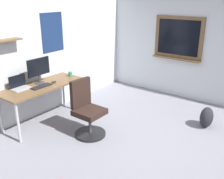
{
  "coord_description": "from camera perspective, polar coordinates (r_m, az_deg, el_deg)",
  "views": [
    {
      "loc": [
        -3.02,
        -1.53,
        2.24
      ],
      "look_at": [
        -0.03,
        0.72,
        0.85
      ],
      "focal_mm": 41.28,
      "sensor_mm": 36.0,
      "label": 1
    }
  ],
  "objects": [
    {
      "name": "keyboard",
      "position": [
        4.63,
        -15.4,
        0.65
      ],
      "size": [
        0.37,
        0.13,
        0.02
      ],
      "primitive_type": "cube",
      "color": "black",
      "rests_on": "desk"
    },
    {
      "name": "ground_plane",
      "position": [
        4.06,
        8.64,
        -13.38
      ],
      "size": [
        5.2,
        5.2,
        0.0
      ],
      "primitive_type": "plane",
      "color": "gray",
      "rests_on": "ground"
    },
    {
      "name": "wall_right",
      "position": [
        5.76,
        21.11,
        9.66
      ],
      "size": [
        0.22,
        5.0,
        2.6
      ],
      "color": "silver",
      "rests_on": "ground"
    },
    {
      "name": "laptop",
      "position": [
        4.65,
        -19.78,
        0.82
      ],
      "size": [
        0.31,
        0.21,
        0.23
      ],
      "color": "#ADAFB5",
      "rests_on": "desk"
    },
    {
      "name": "coffee_mug",
      "position": [
        5.12,
        -9.22,
        3.43
      ],
      "size": [
        0.08,
        0.08,
        0.09
      ],
      "primitive_type": "cylinder",
      "color": "#338C4C",
      "rests_on": "desk"
    },
    {
      "name": "backpack",
      "position": [
        4.89,
        20.2,
        -5.81
      ],
      "size": [
        0.32,
        0.22,
        0.38
      ],
      "primitive_type": "ellipsoid",
      "color": "#232328",
      "rests_on": "ground"
    },
    {
      "name": "computer_mouse",
      "position": [
        4.79,
        -12.8,
        1.64
      ],
      "size": [
        0.1,
        0.06,
        0.03
      ],
      "primitive_type": "ellipsoid",
      "color": "#262628",
      "rests_on": "desk"
    },
    {
      "name": "office_chair",
      "position": [
        4.3,
        -5.57,
        -4.96
      ],
      "size": [
        0.52,
        0.52,
        0.95
      ],
      "color": "black",
      "rests_on": "ground"
    },
    {
      "name": "monitor_primary",
      "position": [
        4.76,
        -15.93,
        4.41
      ],
      "size": [
        0.46,
        0.17,
        0.46
      ],
      "color": "#38383D",
      "rests_on": "desk"
    },
    {
      "name": "desk",
      "position": [
        4.76,
        -15.16,
        0.19
      ],
      "size": [
        1.54,
        0.62,
        0.72
      ],
      "color": "brown",
      "rests_on": "ground"
    },
    {
      "name": "wall_back",
      "position": [
        5.08,
        -15.8,
        8.99
      ],
      "size": [
        5.0,
        0.3,
        2.6
      ],
      "color": "silver",
      "rests_on": "ground"
    }
  ]
}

